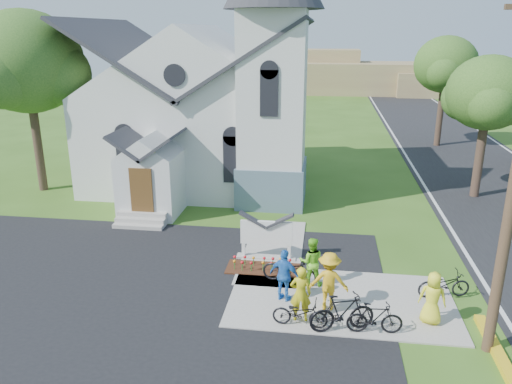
# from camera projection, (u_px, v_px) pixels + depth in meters

# --- Properties ---
(ground) EXTENTS (120.00, 120.00, 0.00)m
(ground) POSITION_uv_depth(u_px,v_px,m) (292.00, 306.00, 15.42)
(ground) COLOR #365A19
(ground) RESTS_ON ground
(parking_lot) EXTENTS (20.00, 16.00, 0.02)m
(parking_lot) POSITION_uv_depth(u_px,v_px,m) (46.00, 324.00, 14.45)
(parking_lot) COLOR black
(parking_lot) RESTS_ON ground
(road) EXTENTS (8.00, 90.00, 0.02)m
(road) POSITION_uv_depth(u_px,v_px,m) (487.00, 180.00, 28.22)
(road) COLOR black
(road) RESTS_ON ground
(sidewalk) EXTENTS (7.00, 4.00, 0.05)m
(sidewalk) POSITION_uv_depth(u_px,v_px,m) (341.00, 300.00, 15.68)
(sidewalk) COLOR gray
(sidewalk) RESTS_ON ground
(church) EXTENTS (12.35, 12.00, 13.00)m
(church) POSITION_uv_depth(u_px,v_px,m) (207.00, 87.00, 26.27)
(church) COLOR silver
(church) RESTS_ON ground
(church_sign) EXTENTS (2.20, 0.40, 1.70)m
(church_sign) POSITION_uv_depth(u_px,v_px,m) (266.00, 233.00, 18.27)
(church_sign) COLOR gray
(church_sign) RESTS_ON ground
(flower_bed) EXTENTS (2.60, 1.10, 0.07)m
(flower_bed) POSITION_uv_depth(u_px,v_px,m) (263.00, 269.00, 17.73)
(flower_bed) COLOR #3A1C10
(flower_bed) RESTS_ON ground
(tree_lot_corner) EXTENTS (5.60, 5.60, 9.15)m
(tree_lot_corner) POSITION_uv_depth(u_px,v_px,m) (26.00, 62.00, 24.63)
(tree_lot_corner) COLOR #35241D
(tree_lot_corner) RESTS_ON ground
(tree_road_near) EXTENTS (4.00, 4.00, 7.05)m
(tree_road_near) POSITION_uv_depth(u_px,v_px,m) (488.00, 94.00, 23.99)
(tree_road_near) COLOR #35241D
(tree_road_near) RESTS_ON ground
(tree_road_mid) EXTENTS (4.40, 4.40, 7.80)m
(tree_road_mid) POSITION_uv_depth(u_px,v_px,m) (446.00, 65.00, 35.05)
(tree_road_mid) COLOR #35241D
(tree_road_mid) RESTS_ON ground
(distant_hills) EXTENTS (61.00, 10.00, 5.60)m
(distant_hills) POSITION_uv_depth(u_px,v_px,m) (346.00, 76.00, 67.35)
(distant_hills) COLOR #896D4D
(distant_hills) RESTS_ON ground
(cyclist_0) EXTENTS (0.64, 0.44, 1.70)m
(cyclist_0) POSITION_uv_depth(u_px,v_px,m) (301.00, 294.00, 14.34)
(cyclist_0) COLOR gold
(cyclist_0) RESTS_ON sidewalk
(bike_0) EXTENTS (1.94, 0.99, 0.97)m
(bike_0) POSITION_uv_depth(u_px,v_px,m) (289.00, 269.00, 16.59)
(bike_0) COLOR black
(bike_0) RESTS_ON sidewalk
(cyclist_1) EXTENTS (0.84, 0.68, 1.66)m
(cyclist_1) POSITION_uv_depth(u_px,v_px,m) (311.00, 262.00, 16.37)
(cyclist_1) COLOR #72D127
(cyclist_1) RESTS_ON sidewalk
(bike_1) EXTENTS (1.96, 1.09, 1.13)m
(bike_1) POSITION_uv_depth(u_px,v_px,m) (342.00, 313.00, 13.90)
(bike_1) COLOR black
(bike_1) RESTS_ON sidewalk
(cyclist_2) EXTENTS (1.08, 0.75, 1.70)m
(cyclist_2) POSITION_uv_depth(u_px,v_px,m) (285.00, 275.00, 15.42)
(cyclist_2) COLOR blue
(cyclist_2) RESTS_ON sidewalk
(bike_2) EXTENTS (1.62, 0.67, 0.83)m
(bike_2) POSITION_uv_depth(u_px,v_px,m) (300.00, 313.00, 14.16)
(bike_2) COLOR black
(bike_2) RESTS_ON sidewalk
(cyclist_3) EXTENTS (1.20, 0.72, 1.82)m
(cyclist_3) POSITION_uv_depth(u_px,v_px,m) (329.00, 281.00, 14.94)
(cyclist_3) COLOR gold
(cyclist_3) RESTS_ON sidewalk
(bike_3) EXTENTS (1.59, 0.56, 0.94)m
(bike_3) POSITION_uv_depth(u_px,v_px,m) (375.00, 318.00, 13.81)
(bike_3) COLOR black
(bike_3) RESTS_ON sidewalk
(cyclist_4) EXTENTS (0.88, 0.68, 1.59)m
(cyclist_4) POSITION_uv_depth(u_px,v_px,m) (432.00, 298.00, 14.22)
(cyclist_4) COLOR yellow
(cyclist_4) RESTS_ON sidewalk
(bike_4) EXTENTS (1.75, 0.91, 0.88)m
(bike_4) POSITION_uv_depth(u_px,v_px,m) (444.00, 284.00, 15.72)
(bike_4) COLOR black
(bike_4) RESTS_ON sidewalk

